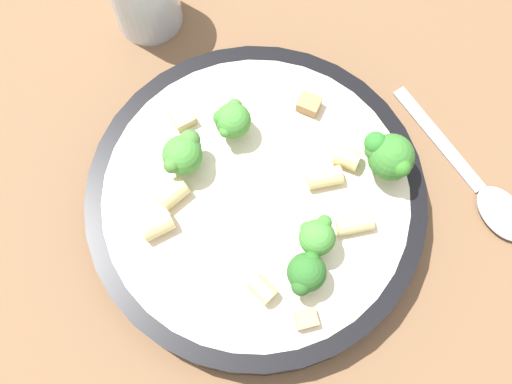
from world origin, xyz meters
The scene contains 17 objects.
ground_plane centered at (0.00, 0.00, 0.00)m, with size 2.00×2.00×0.00m, color brown.
pasta_bowl centered at (0.00, 0.00, 0.02)m, with size 0.29×0.29×0.03m.
broccoli_floret_0 centered at (-0.06, -0.02, 0.06)m, with size 0.03×0.04×0.04m.
broccoli_floret_1 centered at (0.07, -0.03, 0.05)m, with size 0.03×0.03×0.04m.
broccoli_floret_2 centered at (-0.05, 0.03, 0.06)m, with size 0.03×0.03×0.04m.
broccoli_floret_3 centered at (0.06, 0.09, 0.06)m, with size 0.04×0.04×0.05m.
broccoli_floret_4 centered at (0.06, 0.00, 0.06)m, with size 0.03×0.03×0.04m.
rigatoni_0 centered at (0.03, 0.05, 0.04)m, with size 0.02×0.02×0.03m, color #E0C67F.
rigatoni_1 centered at (-0.04, -0.07, 0.04)m, with size 0.02×0.02×0.03m, color #E0C67F.
rigatoni_2 centered at (0.06, -0.06, 0.04)m, with size 0.02×0.02×0.02m, color #E0C67F.
rigatoni_3 centered at (-0.05, -0.05, 0.04)m, with size 0.02×0.02×0.02m, color #E0C67F.
rigatoni_4 centered at (0.04, 0.07, 0.04)m, with size 0.02×0.02×0.02m, color #E0C67F.
rigatoni_5 centered at (0.08, 0.03, 0.04)m, with size 0.01×0.01×0.03m, color #E0C67F.
chicken_chunk_0 centered at (-0.09, 0.01, 0.04)m, with size 0.02×0.02×0.01m, color tan.
chicken_chunk_1 centered at (-0.02, 0.09, 0.04)m, with size 0.02×0.02×0.01m, color #A87A4C.
chicken_chunk_2 centered at (0.10, -0.05, 0.04)m, with size 0.02×0.01×0.01m, color tan.
spoon centered at (0.14, 0.14, 0.00)m, with size 0.18×0.07×0.01m.
Camera 1 is at (0.11, -0.12, 0.54)m, focal length 45.00 mm.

